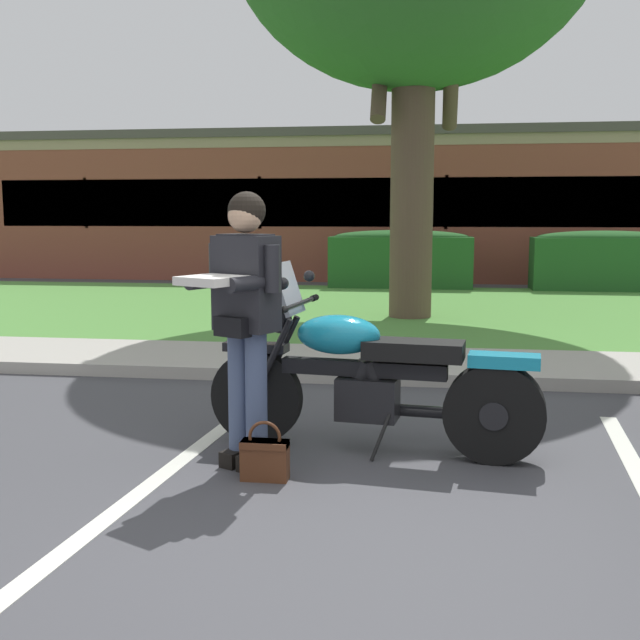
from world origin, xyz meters
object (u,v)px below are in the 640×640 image
(hedge_center_left, at_px, (604,260))
(brick_building, at_px, (443,207))
(rider_person, at_px, (244,307))
(hedge_left, at_px, (401,259))
(motorcycle, at_px, (383,380))
(handbag, at_px, (265,456))

(hedge_center_left, xyz_separation_m, brick_building, (-3.12, 7.27, 1.11))
(rider_person, distance_m, hedge_left, 11.45)
(motorcycle, bearing_deg, rider_person, -153.45)
(hedge_center_left, relative_size, brick_building, 0.11)
(motorcycle, distance_m, handbag, 0.97)
(rider_person, bearing_deg, brick_building, 85.70)
(rider_person, xyz_separation_m, handbag, (0.17, -0.22, -0.86))
(motorcycle, relative_size, hedge_center_left, 0.79)
(hedge_left, height_order, hedge_center_left, same)
(rider_person, height_order, hedge_left, rider_person)
(hedge_left, bearing_deg, handbag, -91.50)
(brick_building, bearing_deg, handbag, -93.74)
(handbag, relative_size, hedge_center_left, 0.13)
(handbag, distance_m, hedge_left, 11.67)
(motorcycle, distance_m, rider_person, 1.06)
(hedge_left, relative_size, hedge_center_left, 1.04)
(hedge_left, bearing_deg, brick_building, 82.70)
(handbag, distance_m, hedge_center_left, 12.45)
(handbag, distance_m, brick_building, 19.03)
(hedge_left, height_order, brick_building, brick_building)
(hedge_left, xyz_separation_m, hedge_center_left, (4.05, 0.00, -0.00))
(hedge_center_left, height_order, brick_building, brick_building)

